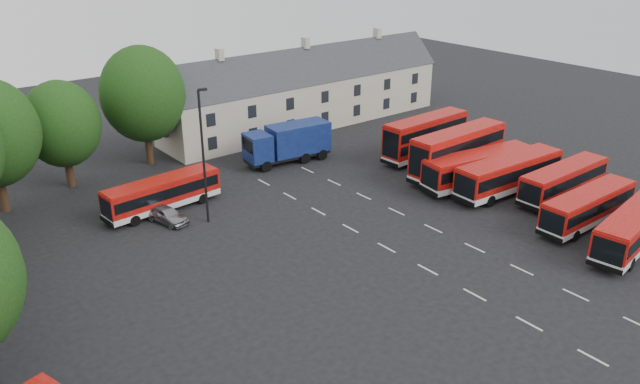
{
  "coord_description": "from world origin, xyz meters",
  "views": [
    {
      "loc": [
        -28.68,
        -26.29,
        21.56
      ],
      "look_at": [
        -0.57,
        9.06,
        2.2
      ],
      "focal_mm": 35.0,
      "sensor_mm": 36.0,
      "label": 1
    }
  ],
  "objects_px": {
    "lamppost": "(203,153)",
    "silver_car": "(167,215)",
    "bus_dd_south": "(458,150)",
    "bus_row_a": "(635,225)",
    "box_truck": "(289,142)"
  },
  "relations": [
    {
      "from": "lamppost",
      "to": "bus_dd_south",
      "type": "bearing_deg",
      "value": -13.83
    },
    {
      "from": "bus_dd_south",
      "to": "lamppost",
      "type": "xyz_separation_m",
      "value": [
        -22.98,
        5.66,
        3.19
      ]
    },
    {
      "from": "bus_dd_south",
      "to": "silver_car",
      "type": "relative_size",
      "value": 2.78
    },
    {
      "from": "silver_car",
      "to": "lamppost",
      "type": "distance_m",
      "value": 6.0
    },
    {
      "from": "bus_row_a",
      "to": "box_truck",
      "type": "relative_size",
      "value": 1.23
    },
    {
      "from": "bus_row_a",
      "to": "lamppost",
      "type": "distance_m",
      "value": 31.9
    },
    {
      "from": "bus_dd_south",
      "to": "lamppost",
      "type": "height_order",
      "value": "lamppost"
    },
    {
      "from": "bus_dd_south",
      "to": "bus_row_a",
      "type": "bearing_deg",
      "value": -95.25
    },
    {
      "from": "silver_car",
      "to": "lamppost",
      "type": "relative_size",
      "value": 0.36
    },
    {
      "from": "lamppost",
      "to": "silver_car",
      "type": "bearing_deg",
      "value": 143.85
    },
    {
      "from": "bus_row_a",
      "to": "bus_dd_south",
      "type": "height_order",
      "value": "bus_dd_south"
    },
    {
      "from": "bus_row_a",
      "to": "silver_car",
      "type": "bearing_deg",
      "value": 125.98
    },
    {
      "from": "bus_dd_south",
      "to": "lamppost",
      "type": "bearing_deg",
      "value": 164.67
    },
    {
      "from": "bus_row_a",
      "to": "box_truck",
      "type": "distance_m",
      "value": 31.23
    },
    {
      "from": "silver_car",
      "to": "bus_row_a",
      "type": "bearing_deg",
      "value": -61.06
    }
  ]
}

